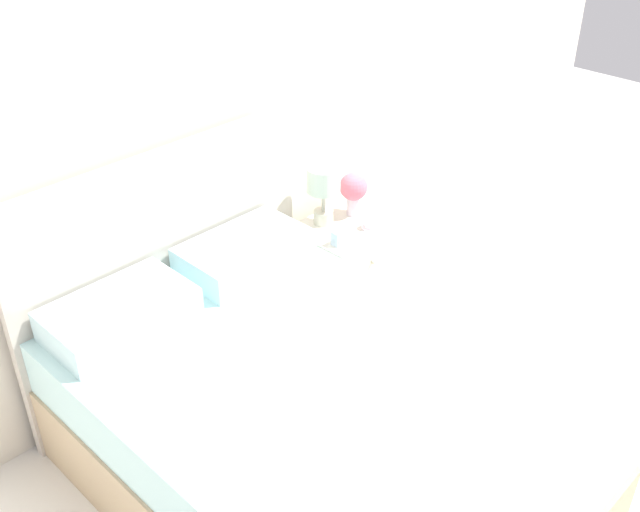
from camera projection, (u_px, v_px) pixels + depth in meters
name	position (u px, v px, depth m)	size (l,w,h in m)	color
ground_plane	(169.00, 375.00, 3.82)	(12.00, 12.00, 0.00)	silver
wall_back	(127.00, 134.00, 3.17)	(8.00, 0.06, 2.60)	silver
bed	(301.00, 424.00, 3.06)	(1.45, 2.09, 1.23)	tan
nightstand	(341.00, 270.00, 4.16)	(0.44, 0.45, 0.54)	silver
table_lamp	(323.00, 186.00, 3.94)	(0.18, 0.18, 0.33)	beige
flower_vase	(354.00, 189.00, 4.06)	(0.15, 0.15, 0.24)	silver
teacup	(371.00, 223.00, 3.99)	(0.11, 0.11, 0.07)	white
alarm_clock	(340.00, 237.00, 3.85)	(0.08, 0.05, 0.08)	silver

